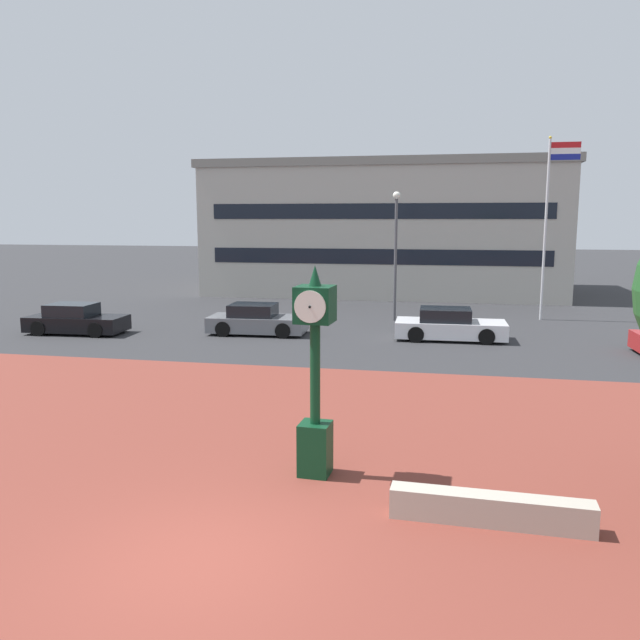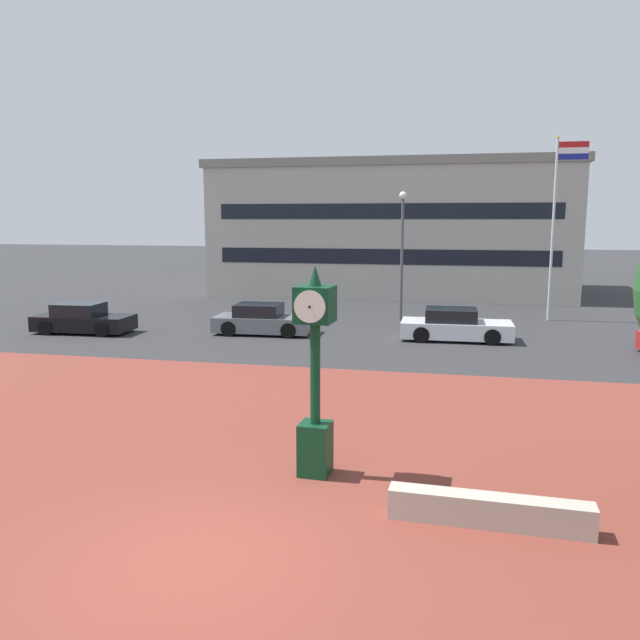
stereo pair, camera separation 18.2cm
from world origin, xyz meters
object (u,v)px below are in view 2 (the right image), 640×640
at_px(flagpole_primary, 556,216).
at_px(car_street_far, 262,320).
at_px(car_street_distant, 83,320).
at_px(street_lamp_post, 402,242).
at_px(street_clock, 315,376).
at_px(civic_building, 394,228).
at_px(car_street_near, 455,326).

bearing_deg(flagpole_primary, car_street_far, -153.01).
xyz_separation_m(car_street_distant, street_lamp_post, (13.08, 6.14, 3.21)).
height_order(street_clock, car_street_far, street_clock).
xyz_separation_m(car_street_far, civic_building, (3.77, 17.93, 3.65)).
bearing_deg(car_street_near, street_lamp_post, -151.20).
xyz_separation_m(car_street_distant, flagpole_primary, (20.16, 7.78, 4.41)).
xyz_separation_m(car_street_far, car_street_distant, (-7.62, -1.39, -0.00)).
height_order(car_street_near, car_street_distant, same).
height_order(street_clock, street_lamp_post, street_lamp_post).
relative_size(car_street_distant, street_lamp_post, 0.69).
bearing_deg(car_street_distant, flagpole_primary, 108.74).
distance_m(car_street_near, car_street_far, 8.04).
distance_m(car_street_distant, street_lamp_post, 14.81).
height_order(street_clock, flagpole_primary, flagpole_primary).
relative_size(car_street_far, flagpole_primary, 0.48).
relative_size(car_street_near, civic_building, 0.20).
bearing_deg(car_street_near, street_clock, -10.99).
xyz_separation_m(car_street_far, street_lamp_post, (5.46, 4.75, 3.21)).
distance_m(street_clock, car_street_distant, 18.45).
xyz_separation_m(street_clock, street_lamp_post, (-0.02, 19.05, 1.83)).
bearing_deg(flagpole_primary, car_street_distant, -158.90).
bearing_deg(street_clock, car_street_near, 83.31).
relative_size(street_clock, car_street_near, 0.91).
bearing_deg(street_lamp_post, civic_building, 97.34).
bearing_deg(street_lamp_post, flagpole_primary, 13.02).
xyz_separation_m(car_street_near, flagpole_primary, (4.51, 6.11, 4.41)).
distance_m(car_street_far, car_street_distant, 7.75).
height_order(street_clock, civic_building, civic_building).
bearing_deg(car_street_far, street_lamp_post, 128.69).
bearing_deg(car_street_distant, street_lamp_post, 112.79).
distance_m(car_street_near, car_street_distant, 15.74).
height_order(car_street_distant, flagpole_primary, flagpole_primary).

